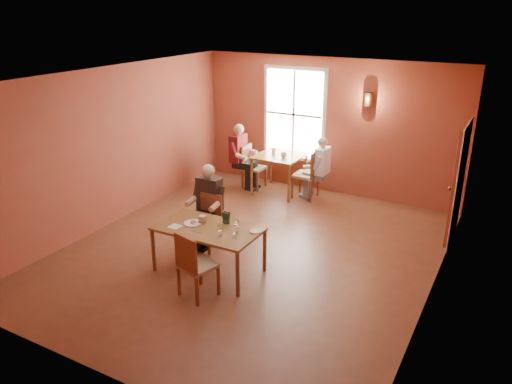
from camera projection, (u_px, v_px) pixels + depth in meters
The scene contains 29 objects.
ground at pixel (251, 252), 8.70m from camera, with size 6.00×7.00×0.01m, color brown.
wall_back at pixel (328, 127), 11.04m from camera, with size 6.00×0.04×3.00m, color brown.
wall_front at pixel (89, 261), 5.30m from camera, with size 6.00×0.04×3.00m, color brown.
wall_left at pixel (113, 146), 9.52m from camera, with size 0.04×7.00×3.00m, color brown.
wall_right at pixel (441, 203), 6.82m from camera, with size 0.04×7.00×3.00m, color brown.
ceiling at pixel (250, 77), 7.64m from camera, with size 6.00×7.00×0.04m, color white.
window at pixel (294, 114), 11.29m from camera, with size 1.36×0.10×1.96m, color white.
door at pixel (457, 183), 8.89m from camera, with size 0.12×1.04×2.10m, color maroon.
wall_sconce at pixel (368, 99), 10.30m from camera, with size 0.16×0.16×0.28m, color brown.
main_table at pixel (209, 249), 7.95m from camera, with size 1.64×0.93×0.77m, color brown, non-canonical shape.
chair_diner_main at pixel (206, 223), 8.67m from camera, with size 0.43×0.43×0.97m, color brown, non-canonical shape.
diner_main at pixel (204, 212), 8.57m from camera, with size 0.56×0.56×1.41m, color #342518, non-canonical shape.
chair_empty at pixel (198, 264), 7.24m from camera, with size 0.45×0.45×1.03m, color #563217, non-canonical shape.
plate_food at pixel (193, 223), 7.93m from camera, with size 0.29×0.29×0.04m, color white.
sandwich at pixel (202, 220), 7.93m from camera, with size 0.10×0.09×0.12m, color tan.
goblet_a at pixel (237, 225), 7.69m from camera, with size 0.07×0.07×0.19m, color white, non-canonical shape.
goblet_b at pixel (235, 233), 7.42m from camera, with size 0.08×0.08×0.19m, color white, non-canonical shape.
goblet_c at pixel (220, 230), 7.50m from camera, with size 0.08×0.08×0.21m, color white, non-canonical shape.
menu_stand at pixel (226, 218), 7.92m from camera, with size 0.12×0.06×0.20m, color #203725.
knife at pixel (197, 233), 7.64m from camera, with size 0.21×0.02×0.00m, color silver.
napkin at pixel (175, 227), 7.84m from camera, with size 0.18×0.18×0.01m, color silver.
side_plate at pixel (255, 231), 7.68m from camera, with size 0.18×0.18×0.01m, color white.
second_table at pixel (279, 174), 11.29m from camera, with size 1.00×1.00×0.88m, color olive, non-canonical shape.
chair_diner_white at pixel (306, 174), 10.96m from camera, with size 0.48×0.48×1.09m, color #3C2614, non-canonical shape.
diner_white at pixel (307, 169), 10.90m from camera, with size 0.54×0.54×1.35m, color silver, non-canonical shape.
chair_diner_maroon at pixel (254, 167), 11.56m from camera, with size 0.44×0.44×1.01m, color brown, non-canonical shape.
diner_maroon at pixel (253, 158), 11.49m from camera, with size 0.58×0.58×1.45m, color maroon, non-canonical shape.
cup_a at pixel (284, 155), 10.96m from camera, with size 0.13×0.13×0.11m, color white.
cup_b at pixel (274, 151), 11.27m from camera, with size 0.12×0.12×0.11m, color white.
Camera 1 is at (3.82, -6.76, 4.07)m, focal length 35.00 mm.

